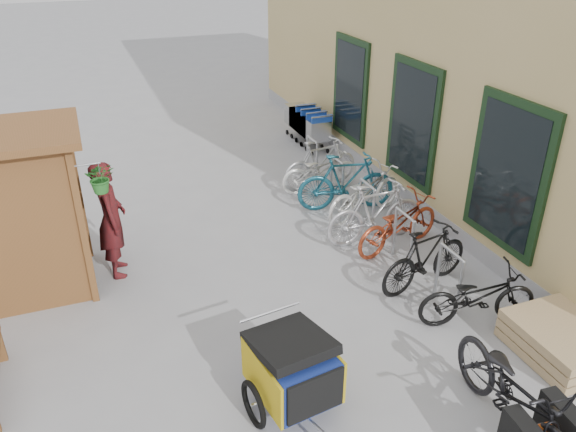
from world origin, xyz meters
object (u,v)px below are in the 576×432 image
object	(u,v)px
cargo_bike	(518,397)
bike_1	(426,258)
bike_5	(346,182)
bike_3	(375,213)
pallet_stack	(562,341)
bike_2	(398,223)
child_trailer	(292,367)
bike_4	(365,193)
shopping_carts	(307,122)
bike_6	(320,171)
bike_7	(320,163)
bike_0	(478,296)
person_kiosk	(111,219)

from	to	relation	value
cargo_bike	bike_1	world-z (taller)	cargo_bike
bike_5	bike_3	bearing A→B (deg)	-171.05
pallet_stack	bike_2	size ratio (longest dim) A/B	0.69
child_trailer	bike_3	world-z (taller)	bike_3
bike_1	bike_5	distance (m)	2.72
bike_3	bike_4	bearing A→B (deg)	-18.09
shopping_carts	bike_4	world-z (taller)	shopping_carts
bike_3	bike_5	bearing A→B (deg)	-4.60
pallet_stack	cargo_bike	xyz separation A→B (m)	(-1.42, -0.78, 0.31)
bike_4	shopping_carts	bearing A→B (deg)	-26.53
cargo_bike	bike_1	bearing A→B (deg)	80.95
pallet_stack	bike_6	bearing A→B (deg)	98.28
bike_7	cargo_bike	bearing A→B (deg)	165.68
bike_2	bike_6	bearing A→B (deg)	-9.11
shopping_carts	cargo_bike	world-z (taller)	cargo_bike
bike_4	cargo_bike	bearing A→B (deg)	150.59
bike_6	bike_1	bearing A→B (deg)	-179.51
shopping_carts	child_trailer	distance (m)	8.48
pallet_stack	child_trailer	size ratio (longest dim) A/B	0.69
child_trailer	cargo_bike	xyz separation A→B (m)	(1.98, -1.18, -0.04)
bike_1	bike_6	world-z (taller)	bike_1
child_trailer	bike_4	bearing A→B (deg)	44.74
bike_0	bike_6	xyz separation A→B (m)	(-0.22, 4.64, 0.00)
bike_6	bike_7	world-z (taller)	bike_7
person_kiosk	child_trailer	bearing A→B (deg)	-153.62
child_trailer	bike_5	world-z (taller)	bike_5
pallet_stack	bike_1	bearing A→B (deg)	111.73
bike_3	bike_7	size ratio (longest dim) A/B	1.05
bike_3	bike_7	distance (m)	2.36
child_trailer	bike_5	bearing A→B (deg)	49.18
shopping_carts	cargo_bike	distance (m)	9.06
person_kiosk	bike_0	distance (m)	5.27
child_trailer	bike_6	size ratio (longest dim) A/B	1.07
bike_2	bike_5	world-z (taller)	bike_5
person_kiosk	bike_2	xyz separation A→B (m)	(4.37, -0.90, -0.45)
bike_4	person_kiosk	bearing A→B (deg)	75.06
person_kiosk	bike_4	size ratio (longest dim) A/B	1.01
cargo_bike	bike_0	size ratio (longest dim) A/B	1.28
shopping_carts	bike_7	bearing A→B (deg)	-106.53
bike_4	bike_7	size ratio (longest dim) A/B	1.07
child_trailer	bike_4	distance (m)	4.79
bike_0	shopping_carts	bearing A→B (deg)	8.45
bike_0	bike_3	xyz separation A→B (m)	(-0.19, 2.44, 0.11)
shopping_carts	bike_2	size ratio (longest dim) A/B	1.04
cargo_bike	bike_5	world-z (taller)	bike_5
bike_2	bike_3	distance (m)	0.43
bike_6	bike_5	bearing A→B (deg)	-173.91
bike_5	cargo_bike	bearing A→B (deg)	-175.11
bike_1	pallet_stack	bearing A→B (deg)	-169.92
shopping_carts	bike_1	world-z (taller)	bike_1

